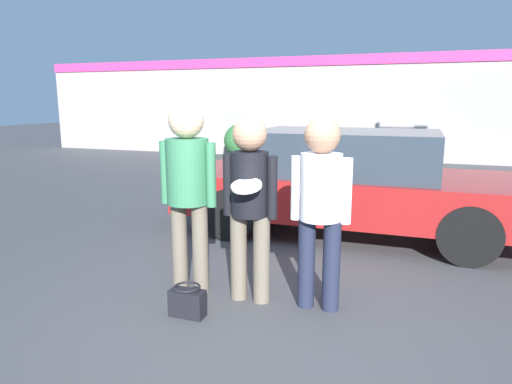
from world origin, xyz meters
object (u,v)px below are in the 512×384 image
object	(u,v)px
parked_car_near	(349,181)
shrub	(241,141)
person_middle_with_frisbee	(250,195)
person_right	(321,198)
person_left	(188,179)
handbag	(187,302)

from	to	relation	value
parked_car_near	shrub	size ratio (longest dim) A/B	4.22
person_middle_with_frisbee	shrub	xyz separation A→B (m)	(-4.04, 10.03, -0.44)
person_middle_with_frisbee	parked_car_near	xyz separation A→B (m)	(0.51, 2.50, -0.27)
person_right	shrub	size ratio (longest dim) A/B	1.53
shrub	person_left	bearing A→B (deg)	-71.10
person_left	person_middle_with_frisbee	distance (m)	0.63
person_right	shrub	xyz separation A→B (m)	(-4.66, 9.98, -0.45)
parked_car_near	shrub	xyz separation A→B (m)	(-4.55, 7.53, -0.17)
person_middle_with_frisbee	parked_car_near	distance (m)	2.57
person_left	parked_car_near	bearing A→B (deg)	65.54
person_right	shrub	world-z (taller)	person_right
handbag	person_left	bearing A→B (deg)	114.76
person_right	shrub	bearing A→B (deg)	115.04
person_left	person_right	distance (m)	1.24
person_right	person_middle_with_frisbee	bearing A→B (deg)	-175.25
person_right	parked_car_near	xyz separation A→B (m)	(-0.11, 2.45, -0.27)
person_middle_with_frisbee	person_right	size ratio (longest dim) A/B	1.00
person_left	parked_car_near	world-z (taller)	person_left
person_middle_with_frisbee	shrub	distance (m)	10.82
person_middle_with_frisbee	shrub	bearing A→B (deg)	111.96
person_middle_with_frisbee	person_right	world-z (taller)	person_right
person_left	person_middle_with_frisbee	world-z (taller)	person_left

